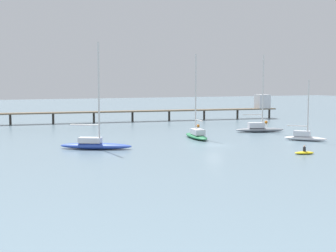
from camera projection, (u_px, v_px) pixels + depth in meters
The scene contains 9 objects.
ground_plane at pixel (214, 145), 69.83m from camera, with size 400.00×400.00×0.00m, color slate.
pier at pixel (160, 109), 113.45m from camera, with size 81.94×12.51×5.95m.
sailboat_gray at pixel (259, 127), 88.35m from camera, with size 9.17×4.87×13.99m.
sailboat_white at pixel (305, 136), 75.35m from camera, with size 5.42×6.16×9.46m.
sailboat_blue at pixel (95, 143), 65.88m from camera, with size 9.61×7.04×14.40m.
sailboat_green at pixel (197, 134), 78.17m from camera, with size 3.92×9.35×13.55m.
dinghy_yellow at pixel (304, 152), 61.27m from camera, with size 2.74×1.78×1.14m.
mooring_buoy_near at pixel (198, 126), 97.42m from camera, with size 0.62×0.62×0.62m, color orange.
mooring_buoy_outer at pixel (266, 122), 105.91m from camera, with size 0.68×0.68×0.68m, color orange.
Camera 1 is at (-35.51, -59.88, 9.09)m, focal length 51.98 mm.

